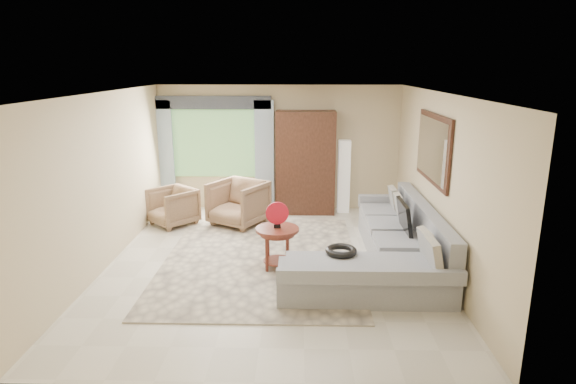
{
  "coord_description": "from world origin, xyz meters",
  "views": [
    {
      "loc": [
        0.42,
        -6.95,
        2.98
      ],
      "look_at": [
        0.25,
        0.35,
        1.05
      ],
      "focal_mm": 30.0,
      "sensor_mm": 36.0,
      "label": 1
    }
  ],
  "objects_px": {
    "tv_screen": "(404,217)",
    "armchair_left": "(172,207)",
    "armoire": "(305,163)",
    "floor_lamp": "(344,176)",
    "potted_plant": "(179,202)",
    "coffee_table": "(277,247)",
    "sectional_sofa": "(389,251)",
    "armchair_right": "(238,203)"
  },
  "relations": [
    {
      "from": "coffee_table",
      "to": "armchair_left",
      "type": "relative_size",
      "value": 0.82
    },
    {
      "from": "sectional_sofa",
      "to": "tv_screen",
      "type": "relative_size",
      "value": 4.68
    },
    {
      "from": "armchair_right",
      "to": "armchair_left",
      "type": "bearing_deg",
      "value": -148.01
    },
    {
      "from": "floor_lamp",
      "to": "potted_plant",
      "type": "bearing_deg",
      "value": -173.61
    },
    {
      "from": "armoire",
      "to": "floor_lamp",
      "type": "xyz_separation_m",
      "value": [
        0.8,
        0.06,
        -0.3
      ]
    },
    {
      "from": "armchair_right",
      "to": "armoire",
      "type": "height_order",
      "value": "armoire"
    },
    {
      "from": "sectional_sofa",
      "to": "tv_screen",
      "type": "xyz_separation_m",
      "value": [
        0.27,
        0.32,
        0.44
      ]
    },
    {
      "from": "armchair_right",
      "to": "floor_lamp",
      "type": "relative_size",
      "value": 0.63
    },
    {
      "from": "potted_plant",
      "to": "armoire",
      "type": "distance_m",
      "value": 2.7
    },
    {
      "from": "armchair_right",
      "to": "coffee_table",
      "type": "bearing_deg",
      "value": -37.24
    },
    {
      "from": "tv_screen",
      "to": "coffee_table",
      "type": "height_order",
      "value": "tv_screen"
    },
    {
      "from": "potted_plant",
      "to": "armoire",
      "type": "xyz_separation_m",
      "value": [
        2.57,
        0.32,
        0.76
      ]
    },
    {
      "from": "armoire",
      "to": "armchair_right",
      "type": "bearing_deg",
      "value": -145.93
    },
    {
      "from": "sectional_sofa",
      "to": "potted_plant",
      "type": "distance_m",
      "value": 4.6
    },
    {
      "from": "coffee_table",
      "to": "potted_plant",
      "type": "bearing_deg",
      "value": 129.07
    },
    {
      "from": "sectional_sofa",
      "to": "armchair_right",
      "type": "relative_size",
      "value": 3.66
    },
    {
      "from": "tv_screen",
      "to": "armchair_right",
      "type": "height_order",
      "value": "tv_screen"
    },
    {
      "from": "sectional_sofa",
      "to": "coffee_table",
      "type": "bearing_deg",
      "value": -178.68
    },
    {
      "from": "coffee_table",
      "to": "armoire",
      "type": "bearing_deg",
      "value": 81.38
    },
    {
      "from": "armchair_left",
      "to": "armoire",
      "type": "xyz_separation_m",
      "value": [
        2.55,
        0.9,
        0.69
      ]
    },
    {
      "from": "potted_plant",
      "to": "floor_lamp",
      "type": "bearing_deg",
      "value": 6.39
    },
    {
      "from": "tv_screen",
      "to": "armchair_left",
      "type": "height_order",
      "value": "tv_screen"
    },
    {
      "from": "sectional_sofa",
      "to": "coffee_table",
      "type": "relative_size",
      "value": 5.35
    },
    {
      "from": "tv_screen",
      "to": "floor_lamp",
      "type": "bearing_deg",
      "value": 104.88
    },
    {
      "from": "armchair_right",
      "to": "sectional_sofa",
      "type": "bearing_deg",
      "value": -8.22
    },
    {
      "from": "floor_lamp",
      "to": "armchair_right",
      "type": "bearing_deg",
      "value": -155.98
    },
    {
      "from": "tv_screen",
      "to": "sectional_sofa",
      "type": "bearing_deg",
      "value": -129.64
    },
    {
      "from": "potted_plant",
      "to": "floor_lamp",
      "type": "distance_m",
      "value": 3.42
    },
    {
      "from": "tv_screen",
      "to": "potted_plant",
      "type": "relative_size",
      "value": 1.28
    },
    {
      "from": "armoire",
      "to": "sectional_sofa",
      "type": "bearing_deg",
      "value": -66.94
    },
    {
      "from": "coffee_table",
      "to": "armchair_right",
      "type": "distance_m",
      "value": 2.23
    },
    {
      "from": "potted_plant",
      "to": "armoire",
      "type": "bearing_deg",
      "value": 7.04
    },
    {
      "from": "coffee_table",
      "to": "floor_lamp",
      "type": "height_order",
      "value": "floor_lamp"
    },
    {
      "from": "armoire",
      "to": "floor_lamp",
      "type": "bearing_deg",
      "value": 4.29
    },
    {
      "from": "armchair_right",
      "to": "potted_plant",
      "type": "distance_m",
      "value": 1.41
    },
    {
      "from": "tv_screen",
      "to": "armchair_left",
      "type": "xyz_separation_m",
      "value": [
        -4.05,
        1.67,
        -0.36
      ]
    },
    {
      "from": "tv_screen",
      "to": "armchair_left",
      "type": "relative_size",
      "value": 0.94
    },
    {
      "from": "coffee_table",
      "to": "armoire",
      "type": "xyz_separation_m",
      "value": [
        0.45,
        2.94,
        0.71
      ]
    },
    {
      "from": "armchair_left",
      "to": "armoire",
      "type": "distance_m",
      "value": 2.79
    },
    {
      "from": "floor_lamp",
      "to": "sectional_sofa",
      "type": "bearing_deg",
      "value": -81.67
    },
    {
      "from": "armchair_right",
      "to": "potted_plant",
      "type": "relative_size",
      "value": 1.64
    },
    {
      "from": "armchair_left",
      "to": "armchair_right",
      "type": "xyz_separation_m",
      "value": [
        1.26,
        0.03,
        0.07
      ]
    }
  ]
}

